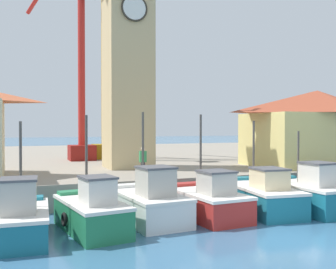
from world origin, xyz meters
name	(u,v)px	position (x,y,z in m)	size (l,w,h in m)	color
ground_plane	(291,237)	(0.00, 0.00, 0.00)	(300.00, 300.00, 0.00)	#386689
quay_wharf	(112,160)	(0.00, 27.09, 0.64)	(120.00, 40.00, 1.28)	gray
fishing_boat_far_left	(20,219)	(-8.94, 3.17, 0.73)	(2.14, 4.23, 4.12)	#196B7F
fishing_boat_left_outer	(91,212)	(-6.44, 3.32, 0.74)	(2.40, 4.39, 4.37)	#237A4C
fishing_boat_left_inner	(149,203)	(-3.93, 4.08, 0.78)	(2.50, 4.62, 4.55)	silver
fishing_boat_mid_left	(207,201)	(-1.35, 3.80, 0.73)	(2.40, 4.48, 4.47)	#AD2823
fishing_boat_center	(260,196)	(1.46, 3.96, 0.74)	(2.63, 5.18, 4.21)	#196B7F
fishing_boat_mid_right	(307,194)	(3.61, 3.31, 0.81)	(2.31, 4.53, 3.72)	#196B7F
clock_tower	(128,55)	(-2.19, 13.42, 8.60)	(3.33, 3.33, 15.46)	tan
warehouse_right	(317,127)	(10.66, 10.43, 3.95)	(10.01, 5.59, 5.20)	#E5D17A
port_crane_near	(79,80)	(-4.23, 20.67, 7.66)	(4.98, 9.35, 18.52)	maroon
port_crane_far	(104,63)	(-2.02, 21.45, 9.32)	(2.88, 8.25, 20.43)	#976E11
dock_worker_near_tower	(143,162)	(-3.00, 7.77, 2.13)	(0.34, 0.22, 1.62)	#33333D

